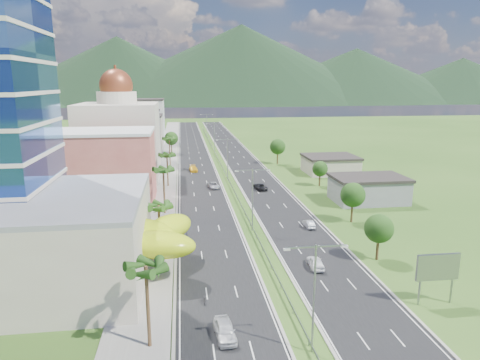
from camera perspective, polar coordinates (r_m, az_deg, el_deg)
name	(u,v)px	position (r m, az deg, el deg)	size (l,w,h in m)	color
ground	(263,252)	(66.32, 3.07, -9.59)	(500.00, 500.00, 0.00)	#2D5119
road_left	(194,155)	(152.31, -6.10, 3.27)	(11.00, 260.00, 0.04)	black
road_right	(236,155)	(153.47, -0.48, 3.41)	(11.00, 260.00, 0.04)	black
sidewalk_left	(167,156)	(152.34, -9.68, 3.17)	(7.00, 260.00, 0.12)	gray
median_guardrail	(220,163)	(134.93, -2.67, 2.34)	(0.10, 216.06, 0.76)	gray
streetlight_median_a	(314,288)	(41.47, 9.88, -13.96)	(6.04, 0.25, 11.00)	gray
streetlight_median_b	(252,193)	(73.51, 1.67, -1.76)	(6.04, 0.25, 11.00)	gray
streetlight_median_c	(227,155)	(112.31, -1.68, 3.37)	(6.04, 0.25, 11.00)	gray
streetlight_median_d	(214,135)	(156.69, -3.46, 6.07)	(6.04, 0.25, 11.00)	gray
streetlight_median_e	(207,123)	(201.34, -4.46, 7.58)	(6.04, 0.25, 11.00)	gray
mall_podium	(24,243)	(61.10, -26.87, -7.51)	(30.00, 24.00, 11.00)	#B6A796
lime_canopy	(123,237)	(60.27, -15.29, -7.32)	(18.00, 15.00, 7.40)	#AEC913
pink_shophouse	(106,168)	(95.24, -17.47, 1.51)	(20.00, 15.00, 15.00)	#B8534B
domed_building	(119,137)	(117.11, -15.79, 5.56)	(20.00, 20.00, 28.70)	beige
midrise_grey	(134,138)	(142.02, -13.97, 5.52)	(16.00, 15.00, 16.00)	gray
midrise_beige	(140,134)	(163.93, -13.16, 5.98)	(16.00, 15.00, 13.00)	#B6A796
midrise_white	(145,122)	(186.47, -12.57, 7.58)	(16.00, 15.00, 18.00)	silver
billboard	(438,269)	(55.16, 24.87, -10.66)	(5.20, 0.35, 6.20)	gray
shed_near	(368,190)	(96.71, 16.74, -1.31)	(15.00, 10.00, 5.00)	gray
shed_far	(330,165)	(124.65, 11.93, 1.93)	(14.00, 12.00, 4.40)	#B6A796
palm_tree_a	(146,271)	(42.05, -12.43, -11.76)	(3.60, 3.60, 9.10)	#47301C
palm_tree_b	(159,208)	(64.88, -10.79, -3.70)	(3.60, 3.60, 8.10)	#47301C
palm_tree_c	(163,172)	(83.93, -10.19, 1.12)	(3.60, 3.60, 9.60)	#47301C
palm_tree_d	(167,156)	(106.69, -9.71, 3.12)	(3.60, 3.60, 8.60)	#47301C
palm_tree_e	(169,140)	(131.30, -9.41, 5.28)	(3.60, 3.60, 9.40)	#47301C
leafy_tree_lfar	(171,138)	(156.43, -9.15, 5.49)	(4.90, 4.90, 8.05)	#47301C
leafy_tree_ra	(379,229)	(65.08, 18.04, -6.18)	(4.20, 4.20, 6.90)	#47301C
leafy_tree_rb	(353,195)	(80.98, 14.82, -1.95)	(4.55, 4.55, 7.47)	#47301C
leafy_tree_rc	(320,169)	(107.74, 10.63, 1.46)	(3.85, 3.85, 6.33)	#47301C
leafy_tree_rd	(278,147)	(134.95, 5.04, 4.44)	(4.90, 4.90, 8.05)	#47301C
mountain_ridge	(242,104)	(515.78, 0.20, 10.10)	(860.00, 140.00, 90.00)	black
car_white_near_left	(225,330)	(45.91, -2.04, -19.35)	(1.94, 4.81, 1.64)	silver
car_dark_left	(182,233)	(72.50, -7.68, -7.08)	(1.43, 4.10, 1.35)	black
car_silver_mid_left	(213,185)	(104.72, -3.58, -0.71)	(2.30, 5.00, 1.39)	#AAABB2
car_yellow_far_left	(193,169)	(124.91, -6.24, 1.51)	(2.16, 5.30, 1.54)	gold
car_white_near_right	(316,262)	(61.66, 10.04, -10.76)	(1.82, 4.52, 1.54)	white
car_silver_right	(309,224)	(77.69, 9.17, -5.77)	(1.37, 3.92, 1.29)	#AEB1B7
car_dark_far_right	(260,186)	(103.40, 2.70, -0.85)	(2.46, 5.33, 1.48)	black
motorcycle	(205,299)	(52.16, -4.74, -15.48)	(0.52, 1.73, 1.11)	black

